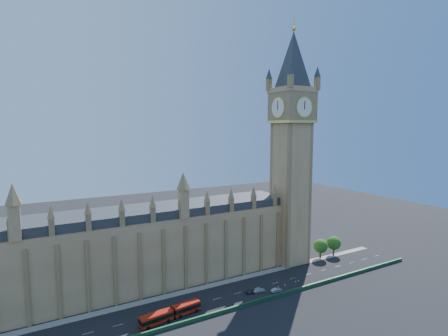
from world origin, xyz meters
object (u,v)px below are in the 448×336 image
car_silver (277,290)px  red_bus (171,313)px  car_white (259,290)px  car_grey (252,291)px

car_silver → red_bus: bearing=91.4°
car_silver → car_white: car_white is taller
red_bus → car_grey: red_bus is taller
red_bus → car_silver: bearing=-9.5°
red_bus → car_grey: (30.06, 2.03, -0.94)m
car_white → car_grey: bearing=80.4°
car_silver → car_white: (-5.36, 2.83, 0.01)m
red_bus → car_white: bearing=-4.9°
red_bus → car_white: size_ratio=4.09×
red_bus → car_silver: red_bus is taller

